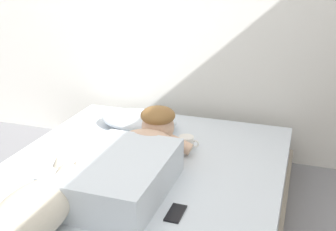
{
  "coord_description": "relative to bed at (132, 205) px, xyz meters",
  "views": [
    {
      "loc": [
        0.8,
        -1.13,
        1.37
      ],
      "look_at": [
        0.11,
        0.89,
        0.56
      ],
      "focal_mm": 44.57,
      "sensor_mm": 36.0,
      "label": 1
    }
  ],
  "objects": [
    {
      "name": "bed",
      "position": [
        0.0,
        0.0,
        0.0
      ],
      "size": [
        1.54,
        1.99,
        0.31
      ],
      "color": "gray",
      "rests_on": "ground"
    },
    {
      "name": "pillow",
      "position": [
        -0.22,
        0.65,
        0.21
      ],
      "size": [
        0.52,
        0.32,
        0.11
      ],
      "primitive_type": "ellipsoid",
      "color": "silver",
      "rests_on": "bed"
    },
    {
      "name": "person_lying",
      "position": [
        0.02,
        -0.0,
        0.26
      ],
      "size": [
        0.43,
        0.92,
        0.27
      ],
      "color": "silver",
      "rests_on": "bed"
    },
    {
      "name": "dog",
      "position": [
        -0.19,
        -0.52,
        0.26
      ],
      "size": [
        0.26,
        0.57,
        0.21
      ],
      "color": "beige",
      "rests_on": "bed"
    },
    {
      "name": "coffee_cup",
      "position": [
        0.17,
        0.44,
        0.2
      ],
      "size": [
        0.13,
        0.09,
        0.07
      ],
      "color": "white",
      "rests_on": "bed"
    },
    {
      "name": "cell_phone",
      "position": [
        0.31,
        -0.23,
        0.16
      ],
      "size": [
        0.07,
        0.14,
        0.01
      ],
      "primitive_type": "cube",
      "color": "black",
      "rests_on": "bed"
    }
  ]
}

